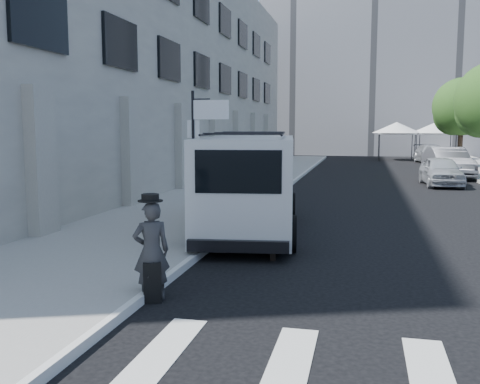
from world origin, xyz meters
The scene contains 15 objects.
ground centered at (0.00, 0.00, 0.00)m, with size 120.00×120.00×0.00m, color black.
sidewalk_left centered at (-4.25, 16.00, 0.07)m, with size 4.50×48.00×0.15m, color gray.
building_left centered at (-11.50, 18.00, 6.00)m, with size 10.00×44.00×12.00m, color gray.
building_far centered at (2.00, 50.00, 12.50)m, with size 22.00×12.00×25.00m, color slate.
sign_pole centered at (-2.36, 3.20, 2.65)m, with size 1.03×0.07×3.50m.
tree_far centered at (7.50, 29.15, 3.97)m, with size 3.80×3.83×6.03m.
tent_left centered at (4.00, 38.00, 2.71)m, with size 4.00×4.00×3.20m.
tent_right centered at (7.20, 38.50, 2.71)m, with size 4.00×4.00×3.20m.
businessman centered at (-1.90, -1.17, 0.81)m, with size 0.59×0.39×1.62m, color #303032.
briefcase centered at (-0.45, 2.00, 0.17)m, with size 0.12×0.44×0.34m, color black.
suitcase centered at (-1.90, -1.13, 0.34)m, with size 0.43×0.53×1.26m.
cargo_van centered at (-1.53, 4.73, 1.31)m, with size 3.07×7.01×2.53m.
parked_car_a centered at (5.00, 17.94, 0.70)m, with size 1.66×4.13×1.41m, color #B0B3B9.
parked_car_b centered at (5.90, 22.27, 0.84)m, with size 1.79×5.13×1.69m, color #585960.
parked_car_c centered at (6.48, 34.58, 0.72)m, with size 2.01×4.95×1.44m, color #A1A4A9.
Camera 1 is at (1.39, -9.03, 2.80)m, focal length 40.00 mm.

